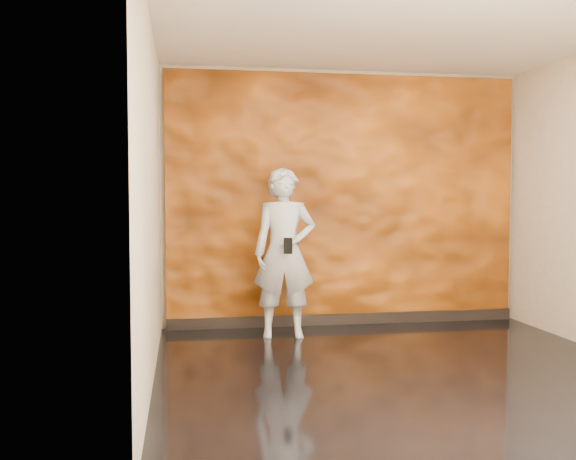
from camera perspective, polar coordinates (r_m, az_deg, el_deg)
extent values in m
cube|color=black|center=(5.42, 10.26, -12.26)|extent=(4.00, 4.00, 0.01)
cube|color=#B5A590|center=(7.15, 4.98, 2.85)|extent=(4.00, 0.02, 2.80)
cube|color=#B5A590|center=(3.42, 21.82, 2.49)|extent=(4.00, 0.02, 2.80)
cube|color=#B5A590|center=(4.93, -12.07, 2.73)|extent=(0.02, 4.00, 2.80)
cube|color=white|center=(5.41, 10.56, 17.75)|extent=(4.00, 4.00, 0.01)
cube|color=orange|center=(7.11, 5.06, 2.69)|extent=(3.90, 0.06, 2.75)
cube|color=black|center=(7.20, 5.09, -7.88)|extent=(3.90, 0.04, 0.12)
imported|color=#A1A7B2|center=(6.44, -0.32, -2.04)|extent=(0.66, 0.46, 1.70)
cube|color=black|center=(6.20, 0.01, -1.41)|extent=(0.08, 0.05, 0.16)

